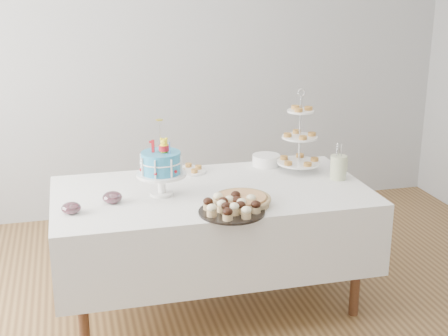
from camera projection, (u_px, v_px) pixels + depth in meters
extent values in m
plane|color=brown|center=(223.00, 326.00, 3.78)|extent=(5.00, 5.00, 0.00)
cube|color=#A8ABAE|center=(165.00, 59.00, 5.22)|extent=(5.00, 0.04, 2.70)
cube|color=#A8ABAE|center=(424.00, 272.00, 1.52)|extent=(5.00, 0.04, 2.70)
cube|color=silver|center=(212.00, 224.00, 3.89)|extent=(1.92, 1.02, 0.45)
cylinder|color=#532F1C|center=(82.00, 299.00, 3.42)|extent=(0.06, 0.06, 0.67)
cylinder|color=#532F1C|center=(356.00, 266.00, 3.80)|extent=(0.06, 0.06, 0.67)
cylinder|color=#532F1C|center=(78.00, 244.00, 4.10)|extent=(0.06, 0.06, 0.67)
cylinder|color=#532F1C|center=(311.00, 221.00, 4.49)|extent=(0.06, 0.06, 0.67)
cylinder|color=#2D94C6|center=(161.00, 162.00, 3.67)|extent=(0.23, 0.23, 0.13)
torus|color=white|center=(161.00, 161.00, 3.67)|extent=(0.25, 0.25, 0.01)
cube|color=red|center=(153.00, 146.00, 3.64)|extent=(0.03, 0.02, 0.07)
cylinder|color=blue|center=(170.00, 148.00, 3.60)|extent=(0.01, 0.01, 0.07)
cylinder|color=silver|center=(160.00, 136.00, 3.66)|extent=(0.00, 0.00, 0.18)
cylinder|color=yellow|center=(159.00, 120.00, 3.63)|extent=(0.05, 0.05, 0.01)
cylinder|color=black|center=(232.00, 212.00, 3.45)|extent=(0.37, 0.37, 0.01)
ellipsoid|color=black|center=(219.00, 204.00, 3.42)|extent=(0.06, 0.06, 0.04)
ellipsoid|color=#F9F2C1|center=(244.00, 202.00, 3.45)|extent=(0.06, 0.06, 0.04)
cylinder|color=#A18257|center=(242.00, 202.00, 3.57)|extent=(0.32, 0.32, 0.04)
cylinder|color=#B47946|center=(242.00, 198.00, 3.56)|extent=(0.28, 0.28, 0.02)
torus|color=#A18257|center=(242.00, 199.00, 3.56)|extent=(0.34, 0.34, 0.02)
cylinder|color=silver|center=(300.00, 134.00, 4.10)|extent=(0.01, 0.01, 0.51)
cylinder|color=white|center=(299.00, 162.00, 4.16)|extent=(0.29, 0.29, 0.01)
cylinder|color=white|center=(300.00, 137.00, 4.10)|extent=(0.24, 0.24, 0.01)
cylinder|color=white|center=(301.00, 111.00, 4.05)|extent=(0.17, 0.17, 0.01)
torus|color=silver|center=(301.00, 93.00, 4.01)|extent=(0.05, 0.01, 0.05)
cylinder|color=white|center=(266.00, 160.00, 4.29)|extent=(0.19, 0.19, 0.07)
cylinder|color=white|center=(188.00, 171.00, 4.16)|extent=(0.24, 0.24, 0.01)
ellipsoid|color=silver|center=(71.00, 208.00, 3.44)|extent=(0.11, 0.11, 0.06)
cylinder|color=#540719|center=(71.00, 209.00, 3.44)|extent=(0.07, 0.07, 0.03)
ellipsoid|color=silver|center=(112.00, 197.00, 3.60)|extent=(0.11, 0.11, 0.07)
cylinder|color=#540719|center=(112.00, 198.00, 3.60)|extent=(0.08, 0.08, 0.03)
cylinder|color=white|center=(338.00, 167.00, 4.00)|extent=(0.11, 0.11, 0.15)
cylinder|color=white|center=(347.00, 165.00, 4.00)|extent=(0.01, 0.01, 0.08)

